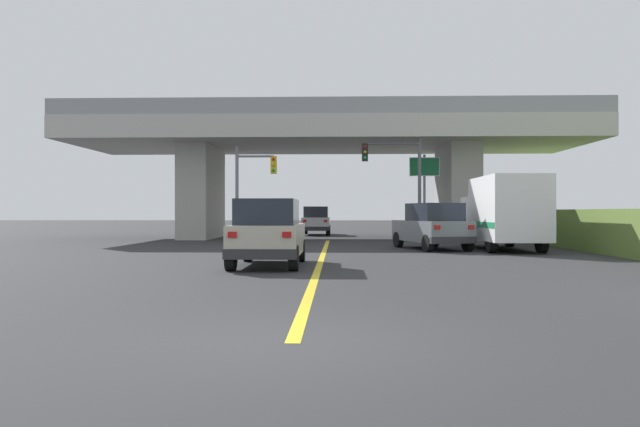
# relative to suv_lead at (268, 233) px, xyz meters

# --- Properties ---
(ground) EXTENTS (160.00, 160.00, 0.00)m
(ground) POSITION_rel_suv_lead_xyz_m (1.53, 18.83, -1.01)
(ground) COLOR #2B2B2D
(overpass_bridge) EXTENTS (30.97, 9.64, 7.87)m
(overpass_bridge) POSITION_rel_suv_lead_xyz_m (1.53, 18.83, 4.54)
(overpass_bridge) COLOR #B7B5AD
(overpass_bridge) RESTS_ON ground
(lane_divider_stripe) EXTENTS (0.20, 26.37, 0.01)m
(lane_divider_stripe) POSITION_rel_suv_lead_xyz_m (1.53, 2.72, -1.01)
(lane_divider_stripe) COLOR yellow
(lane_divider_stripe) RESTS_ON ground
(suv_lead) EXTENTS (2.01, 4.32, 2.02)m
(suv_lead) POSITION_rel_suv_lead_xyz_m (0.00, 0.00, 0.00)
(suv_lead) COLOR #B7B29E
(suv_lead) RESTS_ON ground
(suv_crossing) EXTENTS (3.13, 4.78, 2.02)m
(suv_crossing) POSITION_rel_suv_lead_xyz_m (6.23, 8.12, 0.00)
(suv_crossing) COLOR slate
(suv_crossing) RESTS_ON ground
(box_truck) EXTENTS (2.33, 6.56, 3.12)m
(box_truck) POSITION_rel_suv_lead_xyz_m (9.24, 7.86, 0.62)
(box_truck) COLOR silver
(box_truck) RESTS_ON ground
(sedan_oncoming) EXTENTS (1.96, 4.60, 2.02)m
(sedan_oncoming) POSITION_rel_suv_lead_xyz_m (0.56, 24.38, 0.00)
(sedan_oncoming) COLOR silver
(sedan_oncoming) RESTS_ON ground
(traffic_signal_nearside) EXTENTS (3.21, 0.36, 6.07)m
(traffic_signal_nearside) POSITION_rel_suv_lead_xyz_m (5.52, 14.38, 2.84)
(traffic_signal_nearside) COLOR #56595E
(traffic_signal_nearside) RESTS_ON ground
(traffic_signal_farside) EXTENTS (2.29, 0.36, 5.26)m
(traffic_signal_farside) POSITION_rel_suv_lead_xyz_m (-2.73, 14.65, 2.33)
(traffic_signal_farside) COLOR slate
(traffic_signal_farside) RESTS_ON ground
(highway_sign) EXTENTS (1.74, 0.17, 4.95)m
(highway_sign) POSITION_rel_suv_lead_xyz_m (7.10, 16.37, 2.67)
(highway_sign) COLOR slate
(highway_sign) RESTS_ON ground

